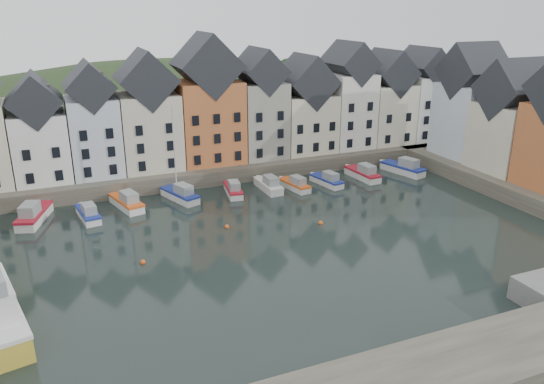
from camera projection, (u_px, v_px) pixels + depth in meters
ground at (291, 251)px, 52.62m from camera, size 260.00×260.00×0.00m
far_quay at (206, 163)px, 78.37m from camera, size 90.00×16.00×2.00m
right_quay at (541, 186)px, 68.41m from camera, size 14.00×54.00×2.00m
hillside at (174, 220)px, 107.29m from camera, size 153.60×70.40×64.00m
far_terrace at (230, 111)px, 75.18m from camera, size 72.37×8.16×17.78m
right_terrace at (514, 119)px, 69.82m from camera, size 8.30×24.25×16.36m
mooring_buoys at (235, 236)px, 55.75m from camera, size 20.50×5.50×0.50m
boat_a at (34, 215)px, 59.50m from camera, size 4.23×7.37×2.70m
boat_b at (88, 214)px, 60.32m from camera, size 2.57×5.94×2.21m
boat_c at (127, 202)px, 63.56m from camera, size 3.55×6.78×2.49m
boat_d at (181, 194)px, 66.16m from camera, size 3.94×6.67×12.18m
boat_e at (233, 190)px, 68.22m from camera, size 2.59×5.81×2.15m
boat_f at (269, 185)px, 69.75m from camera, size 1.98×6.09×2.33m
boat_g at (295, 185)px, 70.18m from camera, size 2.62×5.69×2.10m
boat_h at (327, 180)px, 71.84m from camera, size 2.75×5.80×2.14m
boat_i at (363, 174)px, 74.42m from camera, size 2.42×6.54×2.47m
boat_j at (404, 168)px, 76.77m from camera, size 3.83×7.17×2.63m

